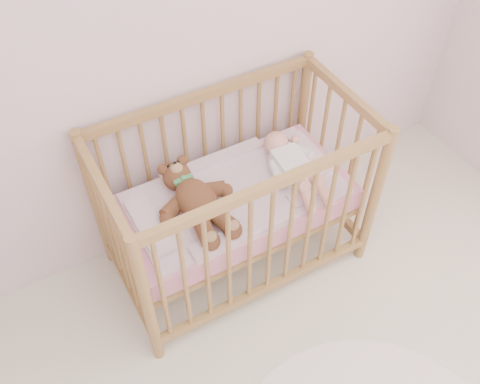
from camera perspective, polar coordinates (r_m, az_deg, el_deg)
wall_back at (r=2.51m, az=-9.52°, el=16.39°), size 4.00×0.02×2.70m
crib at (r=2.84m, az=-0.49°, el=-0.97°), size 1.36×0.76×1.00m
mattress at (r=2.85m, az=-0.49°, el=-1.17°), size 1.22×0.62×0.13m
blanket at (r=2.79m, az=-0.50°, el=-0.16°), size 1.10×0.58×0.06m
baby at (r=2.85m, az=5.57°, el=3.02°), size 0.33×0.62×0.14m
teddy_bear at (r=2.65m, az=-4.63°, el=-1.00°), size 0.46×0.63×0.17m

